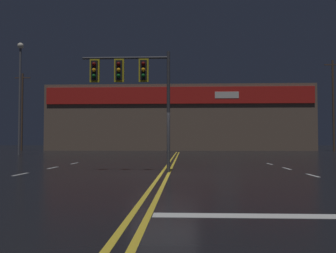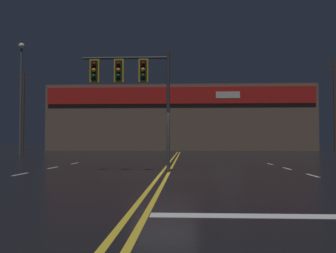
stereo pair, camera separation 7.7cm
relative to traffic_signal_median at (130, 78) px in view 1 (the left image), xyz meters
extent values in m
plane|color=black|center=(1.50, -1.22, -3.96)|extent=(200.00, 200.00, 0.00)
cube|color=gold|center=(1.35, -1.22, -3.95)|extent=(0.12, 60.00, 0.01)
cube|color=gold|center=(1.65, -1.22, -3.95)|extent=(0.12, 60.00, 0.01)
cube|color=silver|center=(-4.13, -1.22, -3.95)|extent=(0.12, 1.40, 0.01)
cube|color=silver|center=(-4.13, 2.38, -3.95)|extent=(0.12, 1.40, 0.01)
cube|color=silver|center=(-4.13, 5.98, -3.95)|extent=(0.12, 1.40, 0.01)
cube|color=silver|center=(7.14, -1.22, -3.95)|extent=(0.12, 1.40, 0.01)
cube|color=silver|center=(7.14, 2.38, -3.95)|extent=(0.12, 1.40, 0.01)
cube|color=silver|center=(7.14, 5.98, -3.95)|extent=(0.12, 1.40, 0.01)
cylinder|color=#38383D|center=(1.62, 0.02, -1.41)|extent=(0.14, 0.14, 5.09)
cylinder|color=#38383D|center=(-0.22, 0.02, 0.88)|extent=(3.67, 0.10, 0.10)
cube|color=black|center=(0.57, 0.02, 0.34)|extent=(0.28, 0.24, 0.84)
cube|color=gold|center=(0.57, 0.02, 0.34)|extent=(0.42, 0.08, 0.99)
sphere|color=#500705|center=(0.57, -0.14, 0.59)|extent=(0.17, 0.17, 0.17)
sphere|color=orange|center=(0.57, -0.14, 0.34)|extent=(0.17, 0.17, 0.17)
sphere|color=#084513|center=(0.57, -0.14, 0.09)|extent=(0.17, 0.17, 0.17)
cube|color=black|center=(-0.48, 0.02, 0.34)|extent=(0.28, 0.24, 0.84)
cube|color=gold|center=(-0.48, 0.02, 0.34)|extent=(0.42, 0.08, 0.99)
sphere|color=#500705|center=(-0.48, -0.14, 0.59)|extent=(0.17, 0.17, 0.17)
sphere|color=orange|center=(-0.48, -0.14, 0.34)|extent=(0.17, 0.17, 0.17)
sphere|color=#084513|center=(-0.48, -0.14, 0.09)|extent=(0.17, 0.17, 0.17)
cube|color=black|center=(-1.53, 0.02, 0.34)|extent=(0.28, 0.24, 0.84)
cube|color=gold|center=(-1.53, 0.02, 0.34)|extent=(0.42, 0.08, 0.99)
sphere|color=#500705|center=(-1.53, -0.14, 0.59)|extent=(0.17, 0.17, 0.17)
sphere|color=orange|center=(-1.53, -0.14, 0.34)|extent=(0.17, 0.17, 0.17)
sphere|color=#084513|center=(-1.53, -0.14, 0.09)|extent=(0.17, 0.17, 0.17)
cylinder|color=#59595E|center=(-13.20, 18.72, 1.12)|extent=(0.20, 0.20, 10.16)
sphere|color=silver|center=(-13.20, 18.72, 6.37)|extent=(0.56, 0.56, 0.56)
cube|color=brown|center=(1.50, 39.88, 0.59)|extent=(37.09, 10.00, 9.10)
cube|color=red|center=(1.50, 34.78, 3.55)|extent=(36.35, 0.20, 2.28)
cube|color=white|center=(8.00, 34.73, 3.55)|extent=(3.20, 0.16, 0.90)
cylinder|color=#4C3828|center=(-20.19, 35.03, 1.39)|extent=(0.26, 0.26, 10.70)
cube|color=#4C3828|center=(-20.19, 35.03, 6.14)|extent=(2.20, 0.12, 0.12)
cylinder|color=#4C3828|center=(22.17, 35.03, 2.12)|extent=(0.26, 0.26, 12.15)
cube|color=#4C3828|center=(22.17, 35.03, 7.59)|extent=(2.20, 0.12, 0.12)
camera|label=1|loc=(2.29, -15.65, -2.66)|focal=40.00mm
camera|label=2|loc=(2.37, -15.65, -2.66)|focal=40.00mm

